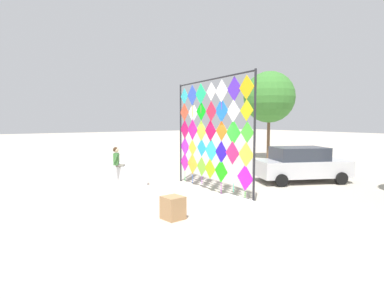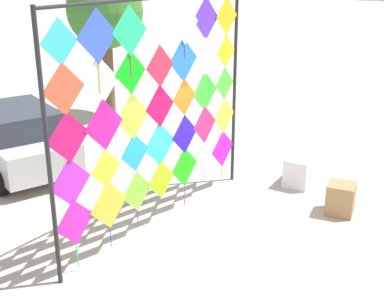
{
  "view_description": "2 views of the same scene",
  "coord_description": "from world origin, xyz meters",
  "views": [
    {
      "loc": [
        9.4,
        -6.1,
        2.67
      ],
      "look_at": [
        -0.07,
        0.24,
        1.63
      ],
      "focal_mm": 30.51,
      "sensor_mm": 36.0,
      "label": 1
    },
    {
      "loc": [
        -7.46,
        -3.92,
        4.7
      ],
      "look_at": [
        -0.33,
        0.28,
        1.68
      ],
      "focal_mm": 48.72,
      "sensor_mm": 36.0,
      "label": 2
    }
  ],
  "objects": [
    {
      "name": "tree_palm_like",
      "position": [
        -6.17,
        10.74,
        4.24
      ],
      "size": [
        3.47,
        3.47,
        5.94
      ],
      "color": "brown",
      "rests_on": "ground"
    },
    {
      "name": "plaza_ledge_right",
      "position": [
        4.26,
        -0.58,
        0.32
      ],
      "size": [
        3.46,
        0.53,
        0.63
      ],
      "primitive_type": "cube",
      "color": "silver",
      "rests_on": "ground"
    },
    {
      "name": "ground",
      "position": [
        0.0,
        0.0,
        0.0
      ],
      "size": [
        120.0,
        120.0,
        0.0
      ],
      "primitive_type": "plane",
      "color": "#ADA393"
    },
    {
      "name": "cardboard_box_large",
      "position": [
        1.97,
        -1.74,
        0.31
      ],
      "size": [
        0.59,
        0.58,
        0.62
      ],
      "primitive_type": "cube",
      "rotation": [
        0.0,
        0.0,
        0.12
      ],
      "color": "#9E754C",
      "rests_on": "ground"
    },
    {
      "name": "plaza_ledge_left",
      "position": [
        -4.26,
        -0.58,
        0.32
      ],
      "size": [
        3.46,
        0.53,
        0.63
      ],
      "primitive_type": "cube",
      "color": "silver",
      "rests_on": "ground"
    },
    {
      "name": "seated_vendor",
      "position": [
        -4.2,
        -0.88,
        0.87
      ],
      "size": [
        0.65,
        0.72,
        1.48
      ],
      "color": "#666056",
      "rests_on": "ground"
    },
    {
      "name": "kite_display_rack",
      "position": [
        -0.11,
        1.08,
        2.37
      ],
      "size": [
        5.03,
        0.57,
        4.16
      ],
      "color": "#232328",
      "rests_on": "ground"
    },
    {
      "name": "parked_car",
      "position": [
        0.48,
        5.52,
        0.76
      ],
      "size": [
        3.1,
        4.22,
        1.51
      ],
      "color": "#B7B7BC",
      "rests_on": "ground"
    }
  ]
}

